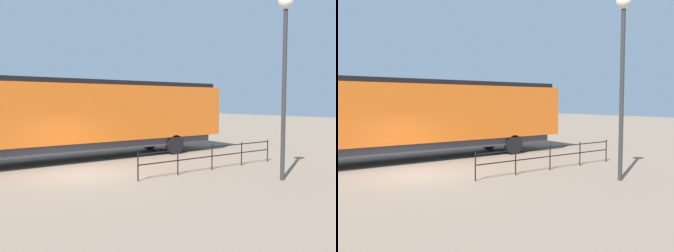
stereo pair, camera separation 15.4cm
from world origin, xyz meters
TOP-DOWN VIEW (x-y plane):
  - ground_plane at (0.00, 0.00)m, footprint 120.00×120.00m
  - locomotive at (-3.78, 1.22)m, footprint 2.96×18.64m
  - lamp_post at (5.39, 5.82)m, footprint 0.57×0.57m
  - platform_fence at (2.32, 5.04)m, footprint 0.05×7.63m

SIDE VIEW (x-z plane):
  - ground_plane at x=0.00m, z-range 0.00..0.00m
  - platform_fence at x=2.32m, z-range 0.17..1.27m
  - locomotive at x=-3.78m, z-range 0.26..4.35m
  - lamp_post at x=5.39m, z-range 1.56..8.52m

